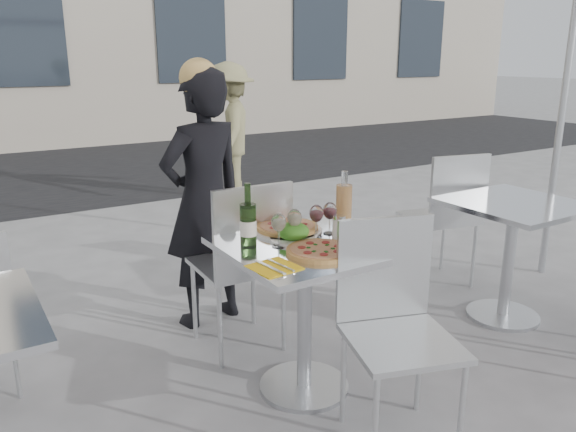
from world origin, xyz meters
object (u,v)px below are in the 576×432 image
chair_far (244,254)px  side_chair_rfar (447,209)px  side_table_right (512,235)px  woman_diner (204,201)px  wineglass_red_a (316,215)px  napkin_right (372,244)px  wineglass_white_a (279,224)px  napkin_left (274,267)px  sugar_shaker (339,226)px  wine_bottle (248,223)px  salad_plate (293,233)px  pizza_far (287,228)px  pizza_near (321,251)px  pedestrian_b (230,132)px  wineglass_red_b (330,212)px  wineglass_white_b (295,219)px  main_table (305,287)px  chair_near (393,312)px  carafe (344,205)px

chair_far → side_chair_rfar: (1.62, 0.09, -0.00)m
side_table_right → woman_diner: 1.86m
wineglass_red_a → napkin_right: bearing=-57.3°
wineglass_white_a → napkin_left: size_ratio=0.79×
side_chair_rfar → napkin_right: (-1.28, -0.72, 0.18)m
side_chair_rfar → sugar_shaker: side_chair_rfar is taller
wineglass_red_a → napkin_left: 0.47m
wine_bottle → napkin_left: (-0.03, -0.29, -0.11)m
salad_plate → pizza_far: bearing=69.6°
sugar_shaker → napkin_right: 0.19m
sugar_shaker → napkin_right: bearing=-69.7°
side_table_right → sugar_shaker: size_ratio=7.01×
wine_bottle → salad_plate: bearing=-7.8°
pizza_near → napkin_right: (0.27, -0.03, -0.01)m
pedestrian_b → napkin_left: 4.24m
side_chair_rfar → wineglass_red_b: side_chair_rfar is taller
salad_plate → wineglass_white_b: 0.07m
sugar_shaker → chair_far: bearing=120.8°
main_table → wine_bottle: 0.42m
chair_near → napkin_left: size_ratio=4.67×
carafe → sugar_shaker: size_ratio=2.71×
chair_near → wineglass_white_b: 0.62m
pedestrian_b → carafe: size_ratio=5.29×
sugar_shaker → napkin_right: size_ratio=0.45×
salad_plate → wineglass_white_b: wineglass_white_b is taller
pizza_far → wineglass_red_b: wineglass_red_b is taller
wine_bottle → napkin_right: bearing=-28.7°
pizza_far → napkin_right: (0.23, -0.38, -0.01)m
side_table_right → woman_diner: size_ratio=0.49×
side_chair_rfar → carafe: (-1.24, -0.44, 0.30)m
chair_near → pedestrian_b: bearing=90.8°
wineglass_white_b → chair_near: bearing=-71.9°
pizza_near → wineglass_red_b: size_ratio=1.92×
side_table_right → chair_far: (-1.58, 0.47, 0.03)m
side_chair_rfar → salad_plate: side_chair_rfar is taller
pizza_near → napkin_right: pizza_near is taller
wine_bottle → napkin_left: 0.31m
chair_far → sugar_shaker: bearing=122.9°
carafe → wineglass_white_a: size_ratio=1.84×
napkin_left → napkin_right: (0.53, 0.01, 0.00)m
salad_plate → sugar_shaker: sugar_shaker is taller
side_chair_rfar → pizza_far: side_chair_rfar is taller
main_table → wineglass_red_b: 0.38m
chair_near → side_chair_rfar: (1.40, 1.00, 0.02)m
wineglass_red_b → chair_near: bearing=-94.9°
wineglass_white_b → napkin_left: size_ratio=0.79×
napkin_left → pizza_far: bearing=45.6°
chair_far → woman_diner: bearing=-86.4°
wine_bottle → wineglass_white_b: size_ratio=1.87×
woman_diner → side_chair_rfar: bearing=155.4°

